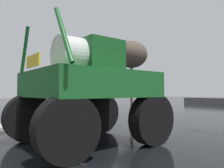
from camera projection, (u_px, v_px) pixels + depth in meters
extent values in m
plane|color=black|center=(213.00, 116.00, 16.03)|extent=(120.00, 120.00, 0.00)
cube|color=#9E9B93|center=(25.00, 125.00, 11.29)|extent=(1.50, 8.89, 0.15)
cylinder|color=black|center=(100.00, 113.00, 9.71)|extent=(0.56, 1.74, 1.72)
cylinder|color=black|center=(152.00, 119.00, 7.33)|extent=(0.56, 1.74, 1.72)
cylinder|color=black|center=(29.00, 118.00, 7.79)|extent=(0.56, 1.74, 1.72)
cylinder|color=black|center=(67.00, 129.00, 5.41)|extent=(0.56, 1.74, 1.72)
cube|color=#195B23|center=(89.00, 85.00, 7.60)|extent=(3.68, 3.95, 0.84)
cube|color=#154E1E|center=(98.00, 57.00, 7.88)|extent=(1.51, 1.49, 1.18)
cylinder|color=silver|center=(75.00, 55.00, 7.31)|extent=(1.21, 1.31, 1.17)
cylinder|color=#195B23|center=(25.00, 51.00, 7.84)|extent=(0.81, 0.15, 1.67)
cylinder|color=#195B23|center=(64.00, 34.00, 5.34)|extent=(1.01, 0.16, 1.58)
cube|color=yellow|center=(33.00, 61.00, 6.43)|extent=(1.10, 0.08, 0.36)
cylinder|color=#A8AAAF|center=(98.00, 93.00, 15.71)|extent=(0.11, 0.11, 3.48)
cube|color=black|center=(101.00, 76.00, 15.90)|extent=(0.24, 0.32, 0.84)
sphere|color=red|center=(103.00, 72.00, 16.03)|extent=(0.17, 0.17, 0.17)
sphere|color=#3C2403|center=(103.00, 76.00, 16.02)|extent=(0.17, 0.17, 0.17)
sphere|color=black|center=(103.00, 80.00, 16.01)|extent=(0.17, 0.17, 0.17)
cylinder|color=#473828|center=(132.00, 87.00, 24.04)|extent=(0.29, 0.29, 4.74)
ellipsoid|color=brown|center=(131.00, 54.00, 24.18)|extent=(3.52, 3.52, 2.99)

